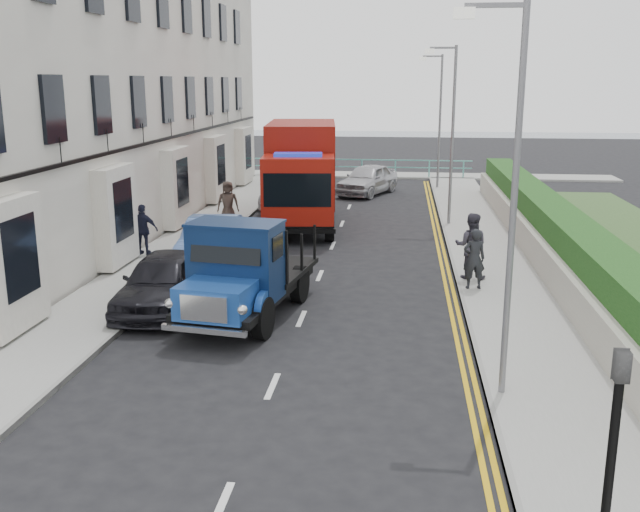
# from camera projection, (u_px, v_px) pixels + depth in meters

# --- Properties ---
(ground) EXTENTS (120.00, 120.00, 0.00)m
(ground) POSITION_uv_depth(u_px,v_px,m) (289.00, 348.00, 15.60)
(ground) COLOR black
(ground) RESTS_ON ground
(pavement_west) EXTENTS (2.40, 38.00, 0.12)m
(pavement_west) POSITION_uv_depth(u_px,v_px,m) (182.00, 247.00, 24.84)
(pavement_west) COLOR gray
(pavement_west) RESTS_ON ground
(pavement_east) EXTENTS (2.60, 38.00, 0.12)m
(pavement_east) POSITION_uv_depth(u_px,v_px,m) (488.00, 255.00, 23.69)
(pavement_east) COLOR gray
(pavement_east) RESTS_ON ground
(promenade) EXTENTS (30.00, 2.50, 0.12)m
(promenade) POSITION_uv_depth(u_px,v_px,m) (362.00, 175.00, 43.56)
(promenade) COLOR gray
(promenade) RESTS_ON ground
(sea_plane) EXTENTS (120.00, 120.00, 0.00)m
(sea_plane) POSITION_uv_depth(u_px,v_px,m) (379.00, 137.00, 73.47)
(sea_plane) COLOR #515E6F
(sea_plane) RESTS_ON ground
(terrace_west) EXTENTS (6.31, 30.20, 14.25)m
(terrace_west) POSITION_uv_depth(u_px,v_px,m) (97.00, 41.00, 27.46)
(terrace_west) COLOR silver
(terrace_west) RESTS_ON ground
(garden_east) EXTENTS (1.45, 28.00, 1.75)m
(garden_east) POSITION_uv_depth(u_px,v_px,m) (549.00, 232.00, 23.27)
(garden_east) COLOR #B2AD9E
(garden_east) RESTS_ON ground
(seafront_railing) EXTENTS (13.00, 0.08, 1.11)m
(seafront_railing) POSITION_uv_depth(u_px,v_px,m) (362.00, 168.00, 42.66)
(seafront_railing) COLOR #59B2A5
(seafront_railing) RESTS_ON ground
(lamp_near) EXTENTS (1.23, 0.18, 7.00)m
(lamp_near) POSITION_uv_depth(u_px,v_px,m) (508.00, 183.00, 12.25)
(lamp_near) COLOR slate
(lamp_near) RESTS_ON ground
(lamp_mid) EXTENTS (1.23, 0.18, 7.00)m
(lamp_mid) POSITION_uv_depth(u_px,v_px,m) (450.00, 125.00, 27.68)
(lamp_mid) COLOR slate
(lamp_mid) RESTS_ON ground
(lamp_far) EXTENTS (1.23, 0.18, 7.00)m
(lamp_far) POSITION_uv_depth(u_px,v_px,m) (438.00, 114.00, 37.33)
(lamp_far) COLOR slate
(lamp_far) RESTS_ON ground
(traffic_signal) EXTENTS (0.16, 0.20, 3.10)m
(traffic_signal) POSITION_uv_depth(u_px,v_px,m) (613.00, 442.00, 7.37)
(traffic_signal) COLOR black
(traffic_signal) RESTS_ON ground
(bedford_lorry) EXTENTS (2.80, 5.46, 2.48)m
(bedford_lorry) POSITION_uv_depth(u_px,v_px,m) (239.00, 277.00, 16.97)
(bedford_lorry) COLOR black
(bedford_lorry) RESTS_ON ground
(red_lorry) EXTENTS (3.39, 7.94, 4.04)m
(red_lorry) POSITION_uv_depth(u_px,v_px,m) (301.00, 172.00, 28.46)
(red_lorry) COLOR black
(red_lorry) RESTS_ON ground
(parked_car_front) EXTENTS (1.79, 4.33, 1.47)m
(parked_car_front) POSITION_uv_depth(u_px,v_px,m) (164.00, 281.00, 18.14)
(parked_car_front) COLOR black
(parked_car_front) RESTS_ON ground
(parked_car_mid) EXTENTS (1.78, 4.51, 1.46)m
(parked_car_mid) POSITION_uv_depth(u_px,v_px,m) (212.00, 241.00, 22.68)
(parked_car_mid) COLOR #5E83C9
(parked_car_mid) RESTS_ON ground
(parked_car_rear) EXTENTS (2.12, 4.42, 1.24)m
(parked_car_rear) POSITION_uv_depth(u_px,v_px,m) (286.00, 192.00, 33.14)
(parked_car_rear) COLOR #B2B2B7
(parked_car_rear) RESTS_ON ground
(seafront_car_left) EXTENTS (2.42, 4.95, 1.35)m
(seafront_car_left) POSITION_uv_depth(u_px,v_px,m) (299.00, 172.00, 40.00)
(seafront_car_left) COLOR black
(seafront_car_left) RESTS_ON ground
(seafront_car_right) EXTENTS (3.37, 4.90, 1.55)m
(seafront_car_right) POSITION_uv_depth(u_px,v_px,m) (368.00, 179.00, 36.39)
(seafront_car_right) COLOR #AEAEB3
(seafront_car_right) RESTS_ON ground
(pedestrian_east_near) EXTENTS (0.66, 0.49, 1.68)m
(pedestrian_east_near) POSITION_uv_depth(u_px,v_px,m) (474.00, 259.00, 19.49)
(pedestrian_east_near) COLOR black
(pedestrian_east_near) RESTS_ON pavement_east
(pedestrian_east_far) EXTENTS (1.04, 0.87, 1.91)m
(pedestrian_east_far) POSITION_uv_depth(u_px,v_px,m) (471.00, 246.00, 20.49)
(pedestrian_east_far) COLOR #373440
(pedestrian_east_far) RESTS_ON pavement_east
(pedestrian_west_near) EXTENTS (0.98, 0.41, 1.67)m
(pedestrian_west_near) POSITION_uv_depth(u_px,v_px,m) (143.00, 230.00, 23.31)
(pedestrian_west_near) COLOR black
(pedestrian_west_near) RESTS_ON pavement_west
(pedestrian_west_far) EXTENTS (0.97, 0.75, 1.75)m
(pedestrian_west_far) POSITION_uv_depth(u_px,v_px,m) (228.00, 203.00, 28.02)
(pedestrian_west_far) COLOR #423730
(pedestrian_west_far) RESTS_ON pavement_west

